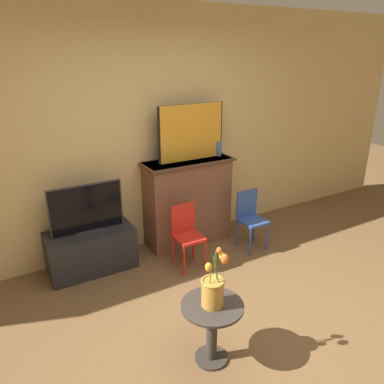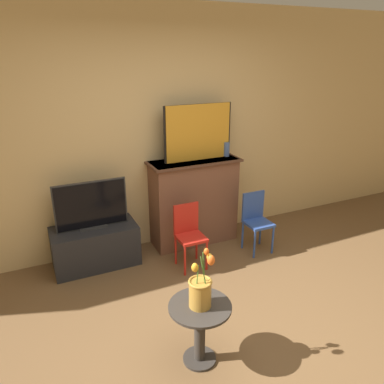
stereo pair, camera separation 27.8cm
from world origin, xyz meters
name	(u,v)px [view 2 (the right image)]	position (x,y,z in m)	size (l,w,h in m)	color
ground_plane	(251,358)	(0.00, 0.00, 0.00)	(14.00, 14.00, 0.00)	brown
wall_back	(152,132)	(0.00, 2.13, 1.35)	(8.00, 0.06, 2.70)	tan
fireplace_mantel	(194,201)	(0.41, 1.91, 0.53)	(1.07, 0.42, 1.03)	brown
painting	(198,132)	(0.47, 1.92, 1.34)	(0.82, 0.03, 0.63)	black
mantel_candle	(226,149)	(0.84, 1.91, 1.11)	(0.08, 0.08, 0.17)	#4C6699
tv_stand	(95,246)	(-0.79, 1.86, 0.22)	(0.89, 0.44, 0.45)	#232326
tv_monitor	(91,206)	(-0.79, 1.86, 0.69)	(0.75, 0.12, 0.51)	#2D2D2D
chair_red	(189,232)	(0.13, 1.43, 0.40)	(0.28, 0.28, 0.69)	red
chair_blue	(256,218)	(0.97, 1.42, 0.40)	(0.28, 0.28, 0.69)	#2D4C99
side_table	(200,325)	(-0.37, 0.16, 0.32)	(0.46, 0.46, 0.50)	#332D28
vase_tulips	(201,290)	(-0.36, 0.15, 0.63)	(0.18, 0.18, 0.45)	#B78433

